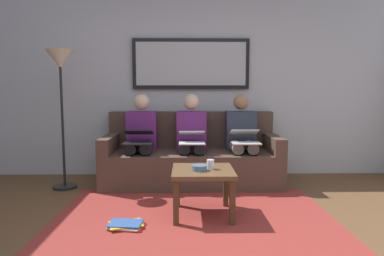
% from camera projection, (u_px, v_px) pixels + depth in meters
% --- Properties ---
extents(wall_rear, '(6.00, 0.12, 2.60)m').
position_uv_depth(wall_rear, '(191.00, 82.00, 4.84)').
color(wall_rear, '#B7BCC6').
rests_on(wall_rear, ground_plane).
extents(area_rug, '(2.60, 1.80, 0.01)m').
position_uv_depth(area_rug, '(194.00, 216.00, 3.23)').
color(area_rug, maroon).
rests_on(area_rug, ground_plane).
extents(couch, '(2.20, 0.90, 0.90)m').
position_uv_depth(couch, '(191.00, 158.00, 4.46)').
color(couch, '#4C382D').
rests_on(couch, ground_plane).
extents(framed_mirror, '(1.60, 0.05, 0.69)m').
position_uv_depth(framed_mirror, '(191.00, 64.00, 4.72)').
color(framed_mirror, black).
extents(coffee_table, '(0.58, 0.58, 0.44)m').
position_uv_depth(coffee_table, '(203.00, 177.00, 3.25)').
color(coffee_table, brown).
rests_on(coffee_table, ground_plane).
extents(cup, '(0.07, 0.07, 0.09)m').
position_uv_depth(cup, '(210.00, 164.00, 3.24)').
color(cup, silver).
rests_on(cup, coffee_table).
extents(bowl, '(0.14, 0.14, 0.05)m').
position_uv_depth(bowl, '(199.00, 168.00, 3.18)').
color(bowl, slate).
rests_on(bowl, coffee_table).
extents(person_left, '(0.38, 0.58, 1.14)m').
position_uv_depth(person_left, '(242.00, 136.00, 4.37)').
color(person_left, '#2D3342').
rests_on(person_left, couch).
extents(laptop_silver, '(0.34, 0.38, 0.16)m').
position_uv_depth(laptop_silver, '(245.00, 137.00, 4.14)').
color(laptop_silver, silver).
extents(person_middle, '(0.38, 0.58, 1.14)m').
position_uv_depth(person_middle, '(192.00, 136.00, 4.36)').
color(person_middle, '#66236B').
rests_on(person_middle, couch).
extents(laptop_white, '(0.31, 0.34, 0.15)m').
position_uv_depth(laptop_white, '(192.00, 137.00, 4.12)').
color(laptop_white, white).
extents(person_right, '(0.38, 0.58, 1.14)m').
position_uv_depth(person_right, '(141.00, 136.00, 4.35)').
color(person_right, '#66236B').
rests_on(person_right, couch).
extents(laptop_black, '(0.34, 0.37, 0.16)m').
position_uv_depth(laptop_black, '(138.00, 137.00, 4.11)').
color(laptop_black, black).
extents(magazine_stack, '(0.34, 0.27, 0.04)m').
position_uv_depth(magazine_stack, '(126.00, 225.00, 2.97)').
color(magazine_stack, red).
rests_on(magazine_stack, ground_plane).
extents(standing_lamp, '(0.32, 0.32, 1.66)m').
position_uv_depth(standing_lamp, '(61.00, 75.00, 4.06)').
color(standing_lamp, black).
rests_on(standing_lamp, ground_plane).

